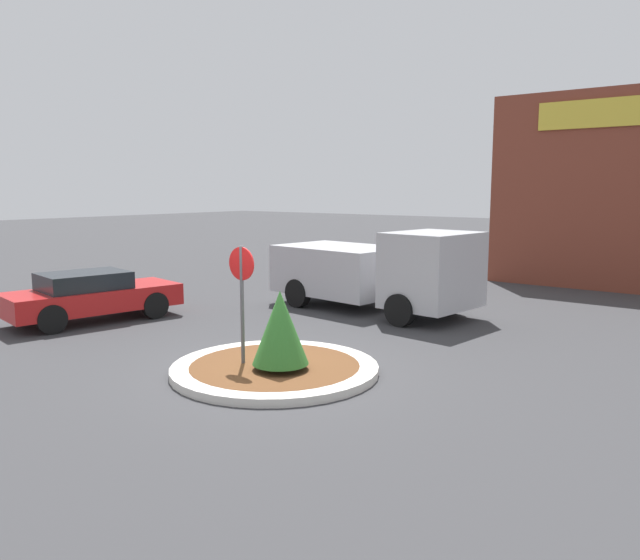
{
  "coord_description": "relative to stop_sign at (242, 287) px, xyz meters",
  "views": [
    {
      "loc": [
        7.41,
        -8.25,
        3.35
      ],
      "look_at": [
        -1.19,
        2.9,
        1.28
      ],
      "focal_mm": 35.0,
      "sensor_mm": 36.0,
      "label": 1
    }
  ],
  "objects": [
    {
      "name": "island_shrub",
      "position": [
        0.83,
        0.11,
        -0.66
      ],
      "size": [
        1.01,
        1.01,
        1.42
      ],
      "color": "brown",
      "rests_on": "traffic_island"
    },
    {
      "name": "utility_truck",
      "position": [
        -1.14,
        6.31,
        -0.45
      ],
      "size": [
        6.02,
        2.95,
        2.26
      ],
      "rotation": [
        0.0,
        0.0,
        -0.11
      ],
      "color": "#B2B2B7",
      "rests_on": "ground_plane"
    },
    {
      "name": "parked_sedan_red",
      "position": [
        -6.14,
        0.78,
        -0.91
      ],
      "size": [
        2.44,
        4.45,
        1.27
      ],
      "rotation": [
        0.0,
        0.0,
        1.39
      ],
      "color": "#B21919",
      "rests_on": "ground_plane"
    },
    {
      "name": "ground_plane",
      "position": [
        0.55,
        0.26,
        -1.57
      ],
      "size": [
        120.0,
        120.0,
        0.0
      ],
      "primitive_type": "plane",
      "color": "#38383A"
    },
    {
      "name": "stop_sign",
      "position": [
        0.0,
        0.0,
        0.0
      ],
      "size": [
        0.61,
        0.07,
        2.32
      ],
      "color": "#4C4C51",
      "rests_on": "ground_plane"
    },
    {
      "name": "traffic_island",
      "position": [
        0.55,
        0.26,
        -1.5
      ],
      "size": [
        3.8,
        3.8,
        0.15
      ],
      "color": "beige",
      "rests_on": "ground_plane"
    }
  ]
}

